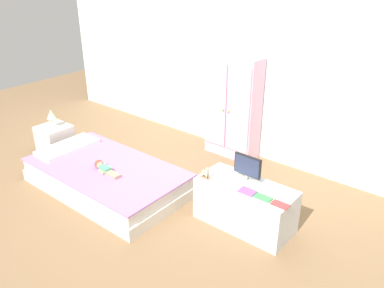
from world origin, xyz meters
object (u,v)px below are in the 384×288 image
Objects in this scene: tv_monitor at (247,167)px; rocking_horse_toy at (206,173)px; tv_stand at (245,205)px; table_lamp at (51,115)px; book_green at (263,198)px; nightstand at (55,140)px; book_purple at (247,192)px; doll at (103,167)px; bed at (107,177)px; book_red at (280,205)px; wardrobe at (233,107)px.

tv_monitor reaches higher than rocking_horse_toy.
tv_monitor reaches higher than tv_stand.
table_lamp reaches higher than book_green.
tv_stand is (2.73, 0.27, 0.02)m from nightstand.
book_purple is at bearing -54.25° from tv_stand.
tv_monitor is 2.27× the size of rocking_horse_toy.
tv_stand reaches higher than doll.
bed is 11.72× the size of book_red.
wardrobe is (0.59, 1.60, 0.52)m from bed.
book_green is 0.17m from book_red.
tv_monitor reaches higher than table_lamp.
tv_stand is at bearing 125.75° from book_purple.
tv_stand is 7.53× the size of rocking_horse_toy.
bed is 1.93× the size of tv_stand.
bed is at bearing -6.67° from nightstand.
nightstand reaches higher than bed.
table_lamp is at bearing -176.79° from rocking_horse_toy.
wardrobe is 1.40× the size of tv_stand.
nightstand is at bearing -176.79° from rocking_horse_toy.
wardrobe is at bearing 129.19° from tv_monitor.
tv_monitor is at bearing 121.52° from tv_stand.
book_green is (0.16, 0.00, 0.00)m from book_purple.
nightstand is 2.74m from tv_monitor.
doll is 2.56× the size of book_red.
rocking_horse_toy reaches higher than book_red.
doll is at bearing -167.56° from book_green.
bed is 4.58× the size of doll.
book_purple is (1.57, 0.38, 0.13)m from doll.
tv_stand is 3.32× the size of tv_monitor.
wardrobe reaches higher than table_lamp.
bed is at bearing -167.05° from rocking_horse_toy.
doll is 1.58m from tv_monitor.
tv_stand is (0.96, -1.20, -0.43)m from wardrobe.
wardrobe reaches higher than bed.
doll is at bearing -107.94° from wardrobe.
tv_monitor is at bearing 20.75° from doll.
doll is 2.52× the size of book_green.
book_purple is (0.07, -0.10, 0.23)m from tv_stand.
book_purple is at bearing 4.72° from rocking_horse_toy.
tv_monitor reaches higher than nightstand.
book_purple is at bearing 3.45° from table_lamp.
nightstand is at bearing -176.74° from book_green.
tv_monitor is 1.82× the size of book_red.
doll is 1.19m from rocking_horse_toy.
nightstand is 2.75m from tv_stand.
book_red is at bearing 11.37° from doll.
book_red reaches higher than bed.
tv_monitor reaches higher than book_purple.
bed is 14.56× the size of rocking_horse_toy.
book_purple is (1.03, -1.29, -0.21)m from wardrobe.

